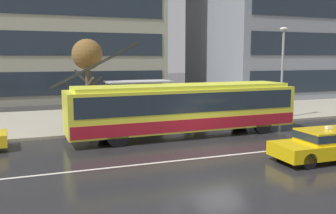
{
  "coord_description": "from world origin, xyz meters",
  "views": [
    {
      "loc": [
        -7.76,
        -14.47,
        4.14
      ],
      "look_at": [
        -1.11,
        3.38,
        1.56
      ],
      "focal_mm": 38.77,
      "sensor_mm": 36.0,
      "label": 1
    }
  ],
  "objects_px": {
    "taxi_oncoming_near": "(326,143)",
    "pedestrian_at_shelter": "(194,95)",
    "pedestrian_waiting_by_pole": "(113,107)",
    "trolleybus": "(185,107)",
    "bus_shelter": "(137,91)",
    "street_tree_bare": "(87,57)",
    "pedestrian_approaching_curb": "(111,101)",
    "pedestrian_walking_past": "(143,97)",
    "street_lamp": "(283,64)"
  },
  "relations": [
    {
      "from": "taxi_oncoming_near",
      "to": "pedestrian_at_shelter",
      "type": "height_order",
      "value": "pedestrian_at_shelter"
    },
    {
      "from": "taxi_oncoming_near",
      "to": "street_lamp",
      "type": "bearing_deg",
      "value": 62.9
    },
    {
      "from": "trolleybus",
      "to": "pedestrian_at_shelter",
      "type": "height_order",
      "value": "trolleybus"
    },
    {
      "from": "pedestrian_approaching_curb",
      "to": "taxi_oncoming_near",
      "type": "bearing_deg",
      "value": -52.04
    },
    {
      "from": "pedestrian_at_shelter",
      "to": "pedestrian_approaching_curb",
      "type": "xyz_separation_m",
      "value": [
        -5.99,
        -1.83,
        0.02
      ]
    },
    {
      "from": "pedestrian_walking_past",
      "to": "trolleybus",
      "type": "bearing_deg",
      "value": -74.82
    },
    {
      "from": "pedestrian_waiting_by_pole",
      "to": "taxi_oncoming_near",
      "type": "bearing_deg",
      "value": -59.03
    },
    {
      "from": "bus_shelter",
      "to": "pedestrian_waiting_by_pole",
      "type": "relative_size",
      "value": 2.32
    },
    {
      "from": "pedestrian_at_shelter",
      "to": "pedestrian_walking_past",
      "type": "relative_size",
      "value": 0.99
    },
    {
      "from": "pedestrian_at_shelter",
      "to": "pedestrian_waiting_by_pole",
      "type": "relative_size",
      "value": 1.19
    },
    {
      "from": "bus_shelter",
      "to": "street_tree_bare",
      "type": "xyz_separation_m",
      "value": [
        -2.79,
        0.6,
        2.02
      ]
    },
    {
      "from": "pedestrian_at_shelter",
      "to": "street_tree_bare",
      "type": "distance_m",
      "value": 7.54
    },
    {
      "from": "trolleybus",
      "to": "pedestrian_walking_past",
      "type": "bearing_deg",
      "value": 105.18
    },
    {
      "from": "pedestrian_waiting_by_pole",
      "to": "street_tree_bare",
      "type": "distance_m",
      "value": 3.55
    },
    {
      "from": "taxi_oncoming_near",
      "to": "street_tree_bare",
      "type": "height_order",
      "value": "street_tree_bare"
    },
    {
      "from": "bus_shelter",
      "to": "pedestrian_walking_past",
      "type": "distance_m",
      "value": 1.3
    },
    {
      "from": "taxi_oncoming_near",
      "to": "street_lamp",
      "type": "xyz_separation_m",
      "value": [
        4.43,
        8.66,
        3.03
      ]
    },
    {
      "from": "bus_shelter",
      "to": "pedestrian_at_shelter",
      "type": "relative_size",
      "value": 1.96
    },
    {
      "from": "bus_shelter",
      "to": "street_tree_bare",
      "type": "height_order",
      "value": "street_tree_bare"
    },
    {
      "from": "street_lamp",
      "to": "pedestrian_waiting_by_pole",
      "type": "bearing_deg",
      "value": 168.9
    },
    {
      "from": "street_lamp",
      "to": "bus_shelter",
      "type": "bearing_deg",
      "value": 175.19
    },
    {
      "from": "pedestrian_approaching_curb",
      "to": "street_tree_bare",
      "type": "xyz_separation_m",
      "value": [
        -1.1,
        1.12,
        2.47
      ]
    },
    {
      "from": "taxi_oncoming_near",
      "to": "pedestrian_at_shelter",
      "type": "distance_m",
      "value": 10.87
    },
    {
      "from": "trolleybus",
      "to": "pedestrian_waiting_by_pole",
      "type": "bearing_deg",
      "value": 123.67
    },
    {
      "from": "street_lamp",
      "to": "trolleybus",
      "type": "bearing_deg",
      "value": -164.03
    },
    {
      "from": "pedestrian_approaching_curb",
      "to": "pedestrian_waiting_by_pole",
      "type": "xyz_separation_m",
      "value": [
        0.51,
        1.84,
        -0.61
      ]
    },
    {
      "from": "trolleybus",
      "to": "pedestrian_at_shelter",
      "type": "xyz_separation_m",
      "value": [
        2.53,
        4.4,
        0.16
      ]
    },
    {
      "from": "taxi_oncoming_near",
      "to": "bus_shelter",
      "type": "xyz_separation_m",
      "value": [
        -5.29,
        9.47,
        1.46
      ]
    },
    {
      "from": "trolleybus",
      "to": "taxi_oncoming_near",
      "type": "height_order",
      "value": "trolleybus"
    },
    {
      "from": "trolleybus",
      "to": "bus_shelter",
      "type": "xyz_separation_m",
      "value": [
        -1.76,
        3.1,
        0.64
      ]
    },
    {
      "from": "trolleybus",
      "to": "street_lamp",
      "type": "xyz_separation_m",
      "value": [
        7.96,
        2.28,
        2.21
      ]
    },
    {
      "from": "bus_shelter",
      "to": "pedestrian_walking_past",
      "type": "relative_size",
      "value": 1.93
    },
    {
      "from": "trolleybus",
      "to": "pedestrian_approaching_curb",
      "type": "bearing_deg",
      "value": 143.26
    },
    {
      "from": "taxi_oncoming_near",
      "to": "pedestrian_waiting_by_pole",
      "type": "height_order",
      "value": "pedestrian_waiting_by_pole"
    },
    {
      "from": "pedestrian_waiting_by_pole",
      "to": "street_tree_bare",
      "type": "height_order",
      "value": "street_tree_bare"
    },
    {
      "from": "pedestrian_at_shelter",
      "to": "street_tree_bare",
      "type": "relative_size",
      "value": 0.38
    },
    {
      "from": "bus_shelter",
      "to": "pedestrian_approaching_curb",
      "type": "distance_m",
      "value": 1.83
    },
    {
      "from": "pedestrian_walking_past",
      "to": "street_lamp",
      "type": "relative_size",
      "value": 0.33
    },
    {
      "from": "taxi_oncoming_near",
      "to": "street_lamp",
      "type": "relative_size",
      "value": 0.73
    },
    {
      "from": "street_tree_bare",
      "to": "trolleybus",
      "type": "bearing_deg",
      "value": -39.11
    },
    {
      "from": "taxi_oncoming_near",
      "to": "bus_shelter",
      "type": "height_order",
      "value": "bus_shelter"
    },
    {
      "from": "taxi_oncoming_near",
      "to": "pedestrian_at_shelter",
      "type": "relative_size",
      "value": 2.26
    },
    {
      "from": "pedestrian_waiting_by_pole",
      "to": "street_lamp",
      "type": "distance_m",
      "value": 11.42
    },
    {
      "from": "trolleybus",
      "to": "pedestrian_walking_past",
      "type": "relative_size",
      "value": 6.65
    },
    {
      "from": "street_tree_bare",
      "to": "pedestrian_approaching_curb",
      "type": "bearing_deg",
      "value": -45.65
    },
    {
      "from": "bus_shelter",
      "to": "pedestrian_approaching_curb",
      "type": "bearing_deg",
      "value": -162.89
    },
    {
      "from": "pedestrian_approaching_curb",
      "to": "trolleybus",
      "type": "bearing_deg",
      "value": -36.74
    },
    {
      "from": "pedestrian_walking_past",
      "to": "pedestrian_waiting_by_pole",
      "type": "relative_size",
      "value": 1.2
    },
    {
      "from": "pedestrian_walking_past",
      "to": "street_tree_bare",
      "type": "xyz_separation_m",
      "value": [
        -3.43,
        -0.44,
        2.48
      ]
    },
    {
      "from": "street_tree_bare",
      "to": "taxi_oncoming_near",
      "type": "bearing_deg",
      "value": -51.26
    }
  ]
}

